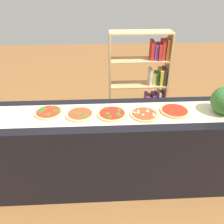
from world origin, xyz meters
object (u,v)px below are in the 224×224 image
(pizza_spinach_2, at_px, (112,114))
(pizza_plain_4, at_px, (175,111))
(pizza_spinach_0, at_px, (49,112))
(pizza_spinach_1, at_px, (80,114))
(bookshelf, at_px, (146,87))
(pizza_mushroom_3, at_px, (144,114))

(pizza_spinach_2, xyz_separation_m, pizza_plain_4, (0.61, 0.02, 0.00))
(pizza_spinach_0, bearing_deg, pizza_spinach_2, -5.69)
(pizza_spinach_1, bearing_deg, bookshelf, 51.56)
(pizza_spinach_1, xyz_separation_m, pizza_plain_4, (0.92, 0.02, 0.00))
(pizza_mushroom_3, height_order, bookshelf, bookshelf)
(pizza_mushroom_3, bearing_deg, bookshelf, 78.08)
(pizza_spinach_1, height_order, pizza_spinach_2, pizza_spinach_1)
(pizza_mushroom_3, bearing_deg, pizza_spinach_1, 177.33)
(pizza_spinach_1, distance_m, pizza_mushroom_3, 0.62)
(pizza_spinach_1, xyz_separation_m, pizza_spinach_2, (0.31, -0.01, -0.00))
(pizza_spinach_2, height_order, pizza_plain_4, pizza_spinach_2)
(pizza_spinach_2, bearing_deg, pizza_spinach_0, 174.31)
(pizza_spinach_1, height_order, pizza_mushroom_3, pizza_spinach_1)
(pizza_spinach_2, bearing_deg, pizza_mushroom_3, -4.31)
(pizza_spinach_0, bearing_deg, pizza_spinach_1, -10.27)
(pizza_mushroom_3, bearing_deg, pizza_spinach_2, 175.69)
(pizza_spinach_0, xyz_separation_m, bookshelf, (1.15, 1.01, -0.22))
(pizza_spinach_0, height_order, pizza_mushroom_3, same)
(pizza_spinach_0, xyz_separation_m, pizza_spinach_2, (0.62, -0.06, 0.00))
(pizza_mushroom_3, xyz_separation_m, pizza_plain_4, (0.31, 0.05, 0.00))
(pizza_spinach_1, bearing_deg, pizza_spinach_2, -1.04)
(pizza_mushroom_3, xyz_separation_m, bookshelf, (0.23, 1.09, -0.22))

